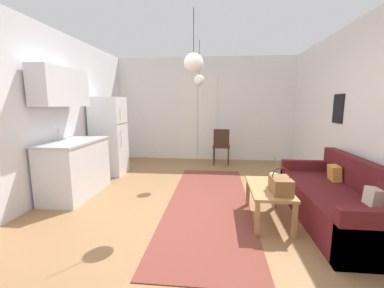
{
  "coord_description": "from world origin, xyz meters",
  "views": [
    {
      "loc": [
        0.33,
        -3.19,
        1.5
      ],
      "look_at": [
        -0.08,
        0.87,
        0.84
      ],
      "focal_mm": 23.13,
      "sensor_mm": 36.0,
      "label": 1
    }
  ],
  "objects_px": {
    "coffee_table": "(269,191)",
    "pendant_lamp_near": "(194,63)",
    "bamboo_vase": "(273,179)",
    "pendant_lamp_far": "(199,80)",
    "handbag": "(281,185)",
    "refrigerator": "(109,136)",
    "accent_chair": "(221,145)",
    "couch": "(340,202)"
  },
  "relations": [
    {
      "from": "coffee_table",
      "to": "pendant_lamp_near",
      "type": "bearing_deg",
      "value": 168.22
    },
    {
      "from": "couch",
      "to": "bamboo_vase",
      "type": "bearing_deg",
      "value": 177.83
    },
    {
      "from": "pendant_lamp_near",
      "to": "pendant_lamp_far",
      "type": "height_order",
      "value": "same"
    },
    {
      "from": "accent_chair",
      "to": "couch",
      "type": "bearing_deg",
      "value": 118.78
    },
    {
      "from": "accent_chair",
      "to": "pendant_lamp_near",
      "type": "bearing_deg",
      "value": 83.14
    },
    {
      "from": "bamboo_vase",
      "to": "accent_chair",
      "type": "xyz_separation_m",
      "value": [
        -0.63,
        2.88,
        -0.03
      ]
    },
    {
      "from": "coffee_table",
      "to": "accent_chair",
      "type": "xyz_separation_m",
      "value": [
        -0.56,
        2.93,
        0.12
      ]
    },
    {
      "from": "refrigerator",
      "to": "pendant_lamp_near",
      "type": "height_order",
      "value": "pendant_lamp_near"
    },
    {
      "from": "pendant_lamp_near",
      "to": "pendant_lamp_far",
      "type": "relative_size",
      "value": 0.95
    },
    {
      "from": "bamboo_vase",
      "to": "pendant_lamp_near",
      "type": "distance_m",
      "value": 1.84
    },
    {
      "from": "couch",
      "to": "handbag",
      "type": "distance_m",
      "value": 0.88
    },
    {
      "from": "coffee_table",
      "to": "accent_chair",
      "type": "bearing_deg",
      "value": 100.88
    },
    {
      "from": "bamboo_vase",
      "to": "refrigerator",
      "type": "distance_m",
      "value": 3.54
    },
    {
      "from": "bamboo_vase",
      "to": "accent_chair",
      "type": "bearing_deg",
      "value": 102.26
    },
    {
      "from": "coffee_table",
      "to": "pendant_lamp_near",
      "type": "height_order",
      "value": "pendant_lamp_near"
    },
    {
      "from": "couch",
      "to": "handbag",
      "type": "relative_size",
      "value": 5.94
    },
    {
      "from": "accent_chair",
      "to": "pendant_lamp_near",
      "type": "distance_m",
      "value": 3.15
    },
    {
      "from": "coffee_table",
      "to": "accent_chair",
      "type": "height_order",
      "value": "accent_chair"
    },
    {
      "from": "couch",
      "to": "coffee_table",
      "type": "bearing_deg",
      "value": -178.77
    },
    {
      "from": "refrigerator",
      "to": "pendant_lamp_near",
      "type": "xyz_separation_m",
      "value": [
        1.96,
        -1.67,
        1.21
      ]
    },
    {
      "from": "bamboo_vase",
      "to": "refrigerator",
      "type": "bearing_deg",
      "value": 148.9
    },
    {
      "from": "coffee_table",
      "to": "pendant_lamp_near",
      "type": "distance_m",
      "value": 1.93
    },
    {
      "from": "coffee_table",
      "to": "pendant_lamp_far",
      "type": "distance_m",
      "value": 2.61
    },
    {
      "from": "handbag",
      "to": "pendant_lamp_near",
      "type": "relative_size",
      "value": 0.42
    },
    {
      "from": "bamboo_vase",
      "to": "accent_chair",
      "type": "height_order",
      "value": "accent_chair"
    },
    {
      "from": "coffee_table",
      "to": "bamboo_vase",
      "type": "distance_m",
      "value": 0.17
    },
    {
      "from": "accent_chair",
      "to": "pendant_lamp_near",
      "type": "xyz_separation_m",
      "value": [
        -0.43,
        -2.72,
        1.52
      ]
    },
    {
      "from": "pendant_lamp_far",
      "to": "bamboo_vase",
      "type": "bearing_deg",
      "value": -57.85
    },
    {
      "from": "bamboo_vase",
      "to": "pendant_lamp_far",
      "type": "height_order",
      "value": "pendant_lamp_far"
    },
    {
      "from": "couch",
      "to": "refrigerator",
      "type": "height_order",
      "value": "refrigerator"
    },
    {
      "from": "couch",
      "to": "refrigerator",
      "type": "xyz_separation_m",
      "value": [
        -3.86,
        1.86,
        0.56
      ]
    },
    {
      "from": "coffee_table",
      "to": "bamboo_vase",
      "type": "xyz_separation_m",
      "value": [
        0.06,
        0.05,
        0.15
      ]
    },
    {
      "from": "coffee_table",
      "to": "handbag",
      "type": "xyz_separation_m",
      "value": [
        0.09,
        -0.21,
        0.16
      ]
    },
    {
      "from": "pendant_lamp_near",
      "to": "pendant_lamp_far",
      "type": "distance_m",
      "value": 1.6
    },
    {
      "from": "bamboo_vase",
      "to": "handbag",
      "type": "bearing_deg",
      "value": -84.13
    },
    {
      "from": "accent_chair",
      "to": "pendant_lamp_far",
      "type": "distance_m",
      "value": 1.9
    },
    {
      "from": "couch",
      "to": "refrigerator",
      "type": "bearing_deg",
      "value": 154.3
    },
    {
      "from": "couch",
      "to": "pendant_lamp_near",
      "type": "height_order",
      "value": "pendant_lamp_near"
    },
    {
      "from": "bamboo_vase",
      "to": "refrigerator",
      "type": "height_order",
      "value": "refrigerator"
    },
    {
      "from": "bamboo_vase",
      "to": "handbag",
      "type": "relative_size",
      "value": 1.13
    },
    {
      "from": "coffee_table",
      "to": "refrigerator",
      "type": "relative_size",
      "value": 0.57
    },
    {
      "from": "refrigerator",
      "to": "bamboo_vase",
      "type": "bearing_deg",
      "value": -31.1
    }
  ]
}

